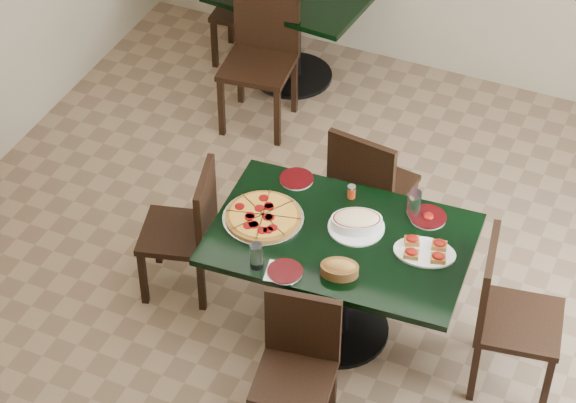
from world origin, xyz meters
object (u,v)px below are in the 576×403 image
at_px(chair_far, 368,184).
at_px(bruschetta_platter, 425,250).
at_px(main_table, 340,261).
at_px(chair_near, 298,361).
at_px(back_chair_near, 262,49).
at_px(bread_basket, 340,268).
at_px(chair_left, 189,226).
at_px(back_table, 293,17).
at_px(lasagna_casserole, 357,222).
at_px(pepperoni_pizza, 263,216).
at_px(chair_right, 505,309).
at_px(back_chair_left, 253,5).

relative_size(chair_far, bruschetta_platter, 2.52).
bearing_deg(main_table, chair_near, -90.31).
distance_m(back_chair_near, bread_basket, 2.44).
bearing_deg(chair_left, main_table, 75.41).
xyz_separation_m(back_table, lasagna_casserole, (1.32, -2.16, 0.27)).
distance_m(main_table, bread_basket, 0.36).
xyz_separation_m(pepperoni_pizza, lasagna_casserole, (0.49, 0.14, 0.03)).
bearing_deg(back_table, chair_near, -61.15).
distance_m(main_table, back_chair_near, 2.15).
bearing_deg(main_table, back_table, 115.66).
relative_size(back_table, chair_near, 1.35).
bearing_deg(chair_far, lasagna_casserole, 110.86).
relative_size(main_table, bruschetta_platter, 3.97).
bearing_deg(bruschetta_platter, chair_right, -10.41).
bearing_deg(chair_far, pepperoni_pizza, 73.14).
distance_m(chair_near, pepperoni_pizza, 0.85).
distance_m(bread_basket, bruschetta_platter, 0.48).
xyz_separation_m(chair_near, pepperoni_pizza, (-0.49, 0.64, 0.30)).
xyz_separation_m(chair_far, chair_near, (0.15, -1.41, -0.05)).
bearing_deg(bread_basket, chair_left, 150.46).
distance_m(chair_left, pepperoni_pizza, 0.56).
distance_m(chair_right, lasagna_casserole, 0.91).
relative_size(back_table, chair_far, 1.25).
height_order(main_table, pepperoni_pizza, pepperoni_pizza).
bearing_deg(bruschetta_platter, lasagna_casserole, 165.92).
bearing_deg(chair_right, chair_near, 119.79).
relative_size(chair_near, lasagna_casserole, 2.58).
height_order(chair_far, chair_near, chair_far).
bearing_deg(lasagna_casserole, back_chair_near, 105.91).
bearing_deg(back_chair_near, back_table, 82.34).
xyz_separation_m(chair_near, lasagna_casserole, (0.01, 0.77, 0.32)).
height_order(back_chair_near, pepperoni_pizza, back_chair_near).
distance_m(chair_left, back_chair_near, 1.78).
height_order(main_table, chair_far, chair_far).
relative_size(chair_near, pepperoni_pizza, 1.89).
distance_m(lasagna_casserole, bruschetta_platter, 0.41).
bearing_deg(chair_right, main_table, 83.20).
relative_size(chair_left, back_chair_left, 1.00).
relative_size(chair_right, lasagna_casserole, 2.91).
height_order(main_table, bread_basket, bread_basket).
relative_size(chair_left, bread_basket, 3.80).
xyz_separation_m(back_chair_near, bread_basket, (1.37, -2.00, 0.22)).
bearing_deg(bread_basket, pepperoni_pizza, 141.72).
height_order(chair_near, chair_left, chair_left).
xyz_separation_m(back_chair_near, pepperoni_pizza, (0.83, -1.77, 0.20)).
relative_size(chair_near, chair_right, 0.89).
relative_size(chair_far, chair_right, 0.97).
bearing_deg(chair_right, lasagna_casserole, 77.00).
height_order(back_chair_left, bruschetta_platter, back_chair_left).
height_order(chair_far, bread_basket, chair_far).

